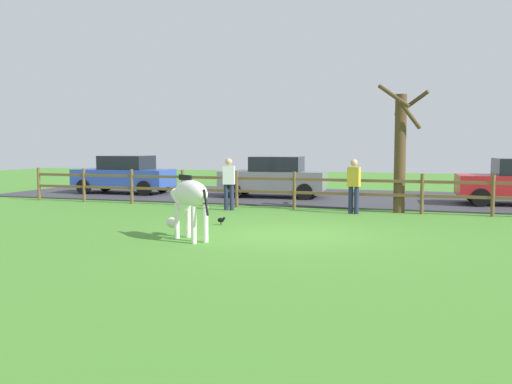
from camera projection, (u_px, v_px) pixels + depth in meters
name	position (u px, v px, depth m)	size (l,w,h in m)	color
ground_plane	(292.00, 235.00, 13.14)	(60.00, 60.00, 0.00)	#47842D
parking_asphalt	(352.00, 198.00, 21.95)	(28.00, 7.40, 0.05)	#38383D
paddock_fence	(325.00, 189.00, 17.89)	(21.65, 0.11, 1.21)	brown
bare_tree	(401.00, 148.00, 17.27)	(1.51, 1.53, 3.87)	#513A23
zebra	(189.00, 198.00, 12.37)	(1.62, 1.37, 1.41)	white
crow_on_grass	(221.00, 220.00, 14.77)	(0.21, 0.10, 0.20)	black
parked_car_grey	(274.00, 176.00, 21.92)	(4.12, 2.13, 1.56)	slate
parked_car_blue	(124.00, 174.00, 23.61)	(4.07, 2.02, 1.56)	#2D4CAD
visitor_left_of_tree	(354.00, 184.00, 17.04)	(0.39, 0.28, 1.64)	#232847
visitor_right_of_tree	(229.00, 182.00, 17.97)	(0.39, 0.28, 1.64)	#232847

